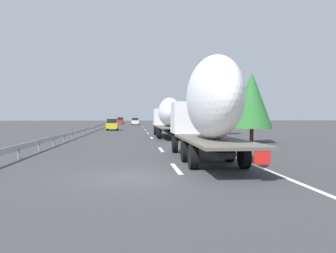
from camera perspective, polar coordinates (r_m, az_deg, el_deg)
ground_plane at (r=53.30m, az=-5.35°, el=-0.77°), size 260.00×260.00×0.00m
lane_stripe_0 at (r=15.52m, az=1.29°, el=-6.63°), size 3.20×0.20×0.01m
lane_stripe_1 at (r=24.19m, az=-1.11°, el=-3.66°), size 3.20×0.20×0.01m
lane_stripe_2 at (r=37.31m, az=-2.60°, el=-1.79°), size 3.20×0.20×0.01m
lane_stripe_3 at (r=47.16m, az=-3.17°, el=-1.07°), size 3.20×0.20×0.01m
lane_stripe_4 at (r=48.73m, az=-3.24°, el=-0.99°), size 3.20×0.20×0.01m
lane_stripe_5 at (r=59.10m, az=-3.61°, el=-0.53°), size 3.20×0.20×0.01m
lane_stripe_6 at (r=76.48m, az=-4.00°, el=-0.04°), size 3.20×0.20×0.01m
edge_line_right at (r=58.55m, az=0.04°, el=-0.54°), size 110.00×0.20×0.01m
truck_lead at (r=38.24m, az=0.03°, el=1.81°), size 14.32×2.55×4.11m
truck_trailing at (r=17.64m, az=6.36°, el=3.29°), size 12.76×2.55×4.97m
car_white_van at (r=93.25m, az=-5.20°, el=0.82°), size 4.59×1.84×1.79m
car_yellow_coupe at (r=57.63m, az=-8.76°, el=0.31°), size 4.15×1.74×1.81m
car_red_compact at (r=102.94m, az=-7.51°, el=0.92°), size 4.27×1.81×1.92m
road_sign at (r=56.15m, az=1.50°, el=1.45°), size 0.10×0.90×2.95m
tree_0 at (r=85.18m, az=2.13°, el=2.79°), size 2.86×2.86×6.10m
tree_1 at (r=59.70m, az=3.99°, el=3.05°), size 3.91×3.91×5.94m
tree_2 at (r=31.23m, az=13.06°, el=4.07°), size 3.46×3.46×5.96m
tree_3 at (r=70.19m, az=2.58°, el=2.59°), size 3.68×3.68×5.38m
tree_4 at (r=45.09m, az=8.96°, el=4.03°), size 2.48×2.48×6.71m
tree_5 at (r=89.41m, az=1.14°, el=2.69°), size 2.59×2.59×6.38m
guardrail_median at (r=56.60m, az=-11.44°, el=-0.07°), size 94.00×0.10×0.76m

